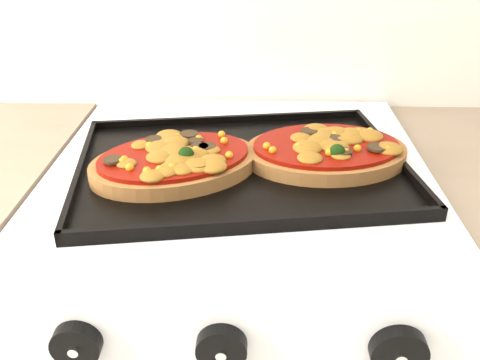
{
  "coord_description": "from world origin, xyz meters",
  "views": [
    {
      "loc": [
        0.03,
        0.95,
        1.28
      ],
      "look_at": [
        0.01,
        1.63,
        0.92
      ],
      "focal_mm": 40.0,
      "sensor_mm": 36.0,
      "label": 1
    }
  ],
  "objects": [
    {
      "name": "pizza_left",
      "position": [
        -0.08,
        1.65,
        0.94
      ],
      "size": [
        0.3,
        0.26,
        0.04
      ],
      "primitive_type": null,
      "rotation": [
        0.0,
        0.0,
        0.42
      ],
      "color": "#996434",
      "rests_on": "baking_tray"
    },
    {
      "name": "baking_tray",
      "position": [
        0.01,
        1.68,
        0.92
      ],
      "size": [
        0.53,
        0.43,
        0.02
      ],
      "primitive_type": "cube",
      "rotation": [
        0.0,
        0.0,
        0.15
      ],
      "color": "black",
      "rests_on": "stove"
    },
    {
      "name": "knob_center",
      "position": [
        0.0,
        1.37,
        0.85
      ],
      "size": [
        0.06,
        0.02,
        0.06
      ],
      "primitive_type": "cylinder",
      "rotation": [
        1.57,
        0.0,
        0.0
      ],
      "color": "black",
      "rests_on": "control_panel"
    },
    {
      "name": "knob_left",
      "position": [
        -0.16,
        1.37,
        0.85
      ],
      "size": [
        0.05,
        0.02,
        0.05
      ],
      "primitive_type": "cylinder",
      "rotation": [
        1.57,
        0.0,
        0.0
      ],
      "color": "black",
      "rests_on": "control_panel"
    },
    {
      "name": "pizza_right",
      "position": [
        0.14,
        1.7,
        0.94
      ],
      "size": [
        0.27,
        0.21,
        0.04
      ],
      "primitive_type": null,
      "rotation": [
        0.0,
        0.0,
        0.12
      ],
      "color": "#996434",
      "rests_on": "baking_tray"
    },
    {
      "name": "knob_right",
      "position": [
        0.19,
        1.37,
        0.85
      ],
      "size": [
        0.06,
        0.02,
        0.06
      ],
      "primitive_type": "cylinder",
      "rotation": [
        1.57,
        0.0,
        0.0
      ],
      "color": "black",
      "rests_on": "control_panel"
    },
    {
      "name": "control_panel",
      "position": [
        0.01,
        1.39,
        0.85
      ],
      "size": [
        0.6,
        0.02,
        0.09
      ],
      "primitive_type": "cube",
      "color": "white",
      "rests_on": "stove"
    }
  ]
}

